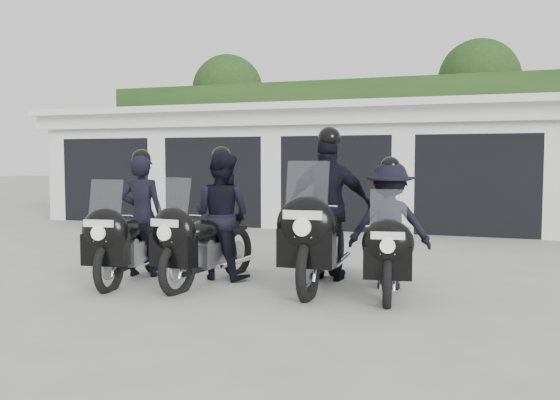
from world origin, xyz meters
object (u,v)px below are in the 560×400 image
(police_bike_a, at_px, (133,227))
(police_bike_b, at_px, (214,223))
(police_bike_d, at_px, (389,232))
(police_bike_c, at_px, (326,215))

(police_bike_a, height_order, police_bike_b, police_bike_b)
(police_bike_d, bearing_deg, police_bike_b, 176.78)
(police_bike_a, distance_m, police_bike_c, 2.64)
(police_bike_c, height_order, police_bike_d, police_bike_c)
(police_bike_d, bearing_deg, police_bike_c, 159.43)
(police_bike_b, bearing_deg, police_bike_d, 12.05)
(police_bike_b, distance_m, police_bike_d, 2.35)
(police_bike_d, bearing_deg, police_bike_a, -179.90)
(police_bike_c, bearing_deg, police_bike_a, -167.71)
(police_bike_c, bearing_deg, police_bike_b, -167.70)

